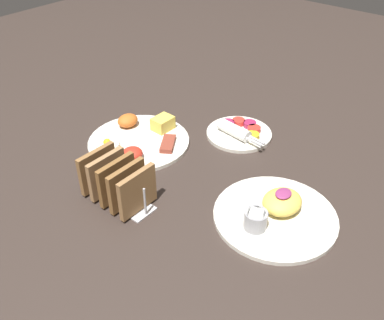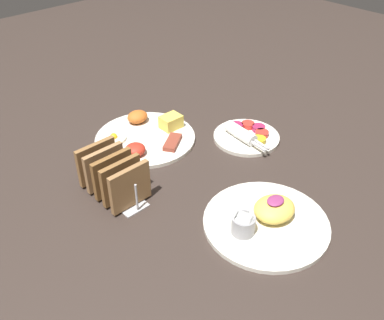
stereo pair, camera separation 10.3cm
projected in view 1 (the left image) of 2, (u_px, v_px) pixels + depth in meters
The scene contains 5 objects.
ground_plane at pixel (207, 170), 1.05m from camera, with size 3.00×3.00×0.00m, color #332823.
plate_breakfast at pixel (139, 139), 1.14m from camera, with size 0.27×0.27×0.05m.
plate_condiments at pixel (239, 132), 1.17m from camera, with size 0.18×0.19×0.04m.
plate_foreground at pixel (275, 212), 0.91m from camera, with size 0.26×0.26×0.06m.
toast_rack at pixel (117, 182), 0.94m from camera, with size 0.10×0.18×0.10m.
Camera 1 is at (-0.67, -0.51, 0.63)m, focal length 40.00 mm.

